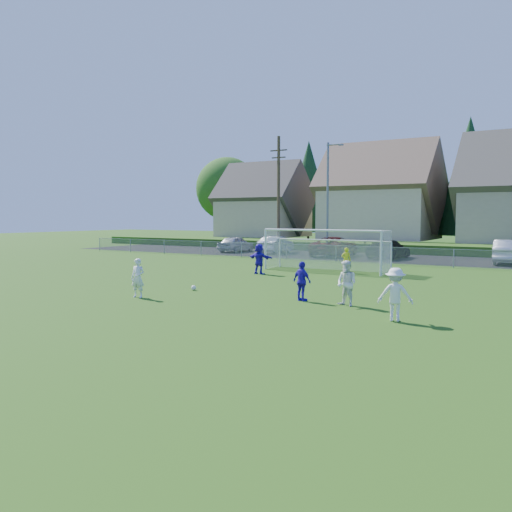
{
  "coord_description": "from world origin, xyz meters",
  "views": [
    {
      "loc": [
        13.29,
        -13.47,
        3.3
      ],
      "look_at": [
        0.0,
        8.0,
        1.4
      ],
      "focal_mm": 38.0,
      "sensor_mm": 36.0,
      "label": 1
    }
  ],
  "objects_px": {
    "player_white_c": "(395,295)",
    "car_d": "(388,249)",
    "goalkeeper": "(346,260)",
    "player_blue_b": "(259,259)",
    "soccer_ball": "(194,288)",
    "car_b": "(276,245)",
    "player_white_a": "(138,278)",
    "player_blue_a": "(302,281)",
    "car_a": "(236,244)",
    "player_white_b": "(347,283)",
    "soccer_goal": "(327,244)",
    "car_f": "(508,252)",
    "car_c": "(334,247)"
  },
  "relations": [
    {
      "from": "player_white_a",
      "to": "player_blue_b",
      "type": "height_order",
      "value": "player_blue_b"
    },
    {
      "from": "soccer_ball",
      "to": "player_white_a",
      "type": "bearing_deg",
      "value": -101.73
    },
    {
      "from": "soccer_ball",
      "to": "goalkeeper",
      "type": "height_order",
      "value": "goalkeeper"
    },
    {
      "from": "player_white_c",
      "to": "car_f",
      "type": "distance_m",
      "value": 23.79
    },
    {
      "from": "car_d",
      "to": "soccer_goal",
      "type": "relative_size",
      "value": 0.67
    },
    {
      "from": "car_a",
      "to": "car_f",
      "type": "distance_m",
      "value": 22.57
    },
    {
      "from": "player_white_c",
      "to": "soccer_goal",
      "type": "xyz_separation_m",
      "value": [
        -8.19,
        13.02,
        0.79
      ]
    },
    {
      "from": "player_white_a",
      "to": "car_c",
      "type": "relative_size",
      "value": 0.28
    },
    {
      "from": "player_blue_a",
      "to": "car_f",
      "type": "distance_m",
      "value": 22.26
    },
    {
      "from": "player_blue_a",
      "to": "car_b",
      "type": "bearing_deg",
      "value": -38.63
    },
    {
      "from": "player_white_b",
      "to": "car_a",
      "type": "bearing_deg",
      "value": 150.62
    },
    {
      "from": "soccer_ball",
      "to": "car_b",
      "type": "height_order",
      "value": "car_b"
    },
    {
      "from": "goalkeeper",
      "to": "car_b",
      "type": "distance_m",
      "value": 16.74
    },
    {
      "from": "player_blue_b",
      "to": "car_b",
      "type": "bearing_deg",
      "value": -54.5
    },
    {
      "from": "player_white_a",
      "to": "car_c",
      "type": "bearing_deg",
      "value": 82.41
    },
    {
      "from": "car_a",
      "to": "car_d",
      "type": "height_order",
      "value": "car_d"
    },
    {
      "from": "soccer_ball",
      "to": "car_f",
      "type": "distance_m",
      "value": 23.84
    },
    {
      "from": "player_white_c",
      "to": "car_b",
      "type": "xyz_separation_m",
      "value": [
        -18.28,
        24.61,
        -0.09
      ]
    },
    {
      "from": "soccer_ball",
      "to": "car_d",
      "type": "height_order",
      "value": "car_d"
    },
    {
      "from": "player_white_b",
      "to": "player_white_c",
      "type": "relative_size",
      "value": 0.99
    },
    {
      "from": "player_white_b",
      "to": "car_d",
      "type": "xyz_separation_m",
      "value": [
        -5.66,
        22.06,
        -0.11
      ]
    },
    {
      "from": "car_b",
      "to": "car_f",
      "type": "bearing_deg",
      "value": 172.11
    },
    {
      "from": "player_white_c",
      "to": "soccer_goal",
      "type": "bearing_deg",
      "value": -71.55
    },
    {
      "from": "player_white_a",
      "to": "goalkeeper",
      "type": "xyz_separation_m",
      "value": [
        3.54,
        13.11,
        -0.05
      ]
    },
    {
      "from": "car_f",
      "to": "player_white_a",
      "type": "bearing_deg",
      "value": 61.36
    },
    {
      "from": "car_b",
      "to": "car_f",
      "type": "distance_m",
      "value": 18.67
    },
    {
      "from": "player_blue_b",
      "to": "car_d",
      "type": "xyz_separation_m",
      "value": [
        2.69,
        14.5,
        -0.14
      ]
    },
    {
      "from": "car_b",
      "to": "car_d",
      "type": "distance_m",
      "value": 10.29
    },
    {
      "from": "car_a",
      "to": "goalkeeper",
      "type": "bearing_deg",
      "value": 141.97
    },
    {
      "from": "car_c",
      "to": "car_f",
      "type": "bearing_deg",
      "value": 174.96
    },
    {
      "from": "car_c",
      "to": "car_d",
      "type": "bearing_deg",
      "value": 175.12
    },
    {
      "from": "goalkeeper",
      "to": "car_d",
      "type": "height_order",
      "value": "goalkeeper"
    },
    {
      "from": "player_blue_b",
      "to": "soccer_goal",
      "type": "bearing_deg",
      "value": -115.81
    },
    {
      "from": "player_white_b",
      "to": "car_d",
      "type": "height_order",
      "value": "player_white_b"
    },
    {
      "from": "player_blue_b",
      "to": "soccer_goal",
      "type": "relative_size",
      "value": 0.23
    },
    {
      "from": "player_blue_b",
      "to": "car_a",
      "type": "xyz_separation_m",
      "value": [
        -11.48,
        14.72,
        -0.14
      ]
    },
    {
      "from": "player_white_a",
      "to": "car_f",
      "type": "bearing_deg",
      "value": 53.77
    },
    {
      "from": "car_d",
      "to": "player_blue_a",
      "type": "bearing_deg",
      "value": 103.96
    },
    {
      "from": "goalkeeper",
      "to": "player_blue_b",
      "type": "bearing_deg",
      "value": 17.19
    },
    {
      "from": "player_white_c",
      "to": "car_d",
      "type": "xyz_separation_m",
      "value": [
        -8.02,
        23.89,
        -0.11
      ]
    },
    {
      "from": "player_white_a",
      "to": "player_white_b",
      "type": "height_order",
      "value": "player_white_b"
    },
    {
      "from": "player_blue_a",
      "to": "car_a",
      "type": "height_order",
      "value": "player_blue_a"
    },
    {
      "from": "soccer_ball",
      "to": "goalkeeper",
      "type": "bearing_deg",
      "value": 73.96
    },
    {
      "from": "player_white_a",
      "to": "player_blue_b",
      "type": "bearing_deg",
      "value": 79.73
    },
    {
      "from": "goalkeeper",
      "to": "car_a",
      "type": "distance_m",
      "value": 19.34
    },
    {
      "from": "player_white_b",
      "to": "soccer_goal",
      "type": "relative_size",
      "value": 0.22
    },
    {
      "from": "player_blue_b",
      "to": "player_white_b",
      "type": "bearing_deg",
      "value": 146.84
    },
    {
      "from": "car_d",
      "to": "car_a",
      "type": "bearing_deg",
      "value": 3.33
    },
    {
      "from": "player_white_c",
      "to": "car_c",
      "type": "relative_size",
      "value": 0.3
    },
    {
      "from": "player_blue_b",
      "to": "car_a",
      "type": "height_order",
      "value": "player_blue_b"
    }
  ]
}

